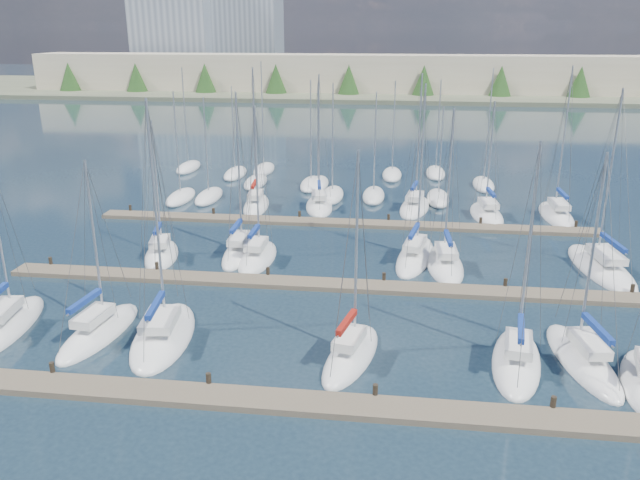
# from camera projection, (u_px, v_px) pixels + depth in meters

# --- Properties ---
(ground) EXTENTS (400.00, 400.00, 0.00)m
(ground) POSITION_uv_depth(u_px,v_px,m) (363.00, 158.00, 83.23)
(ground) COLOR #203240
(ground) RESTS_ON ground
(dock_near) EXTENTS (44.00, 1.93, 1.10)m
(dock_near) POSITION_uv_depth(u_px,v_px,m) (287.00, 402.00, 28.76)
(dock_near) COLOR #6B5E4C
(dock_near) RESTS_ON ground
(dock_mid) EXTENTS (44.00, 1.93, 1.10)m
(dock_mid) POSITION_uv_depth(u_px,v_px,m) (324.00, 284.00, 41.90)
(dock_mid) COLOR #6B5E4C
(dock_mid) RESTS_ON ground
(dock_far) EXTENTS (44.00, 1.93, 1.10)m
(dock_far) POSITION_uv_depth(u_px,v_px,m) (343.00, 223.00, 55.04)
(dock_far) COLOR #6B5E4C
(dock_far) RESTS_ON ground
(sailboat_c) EXTENTS (4.20, 8.72, 13.92)m
(sailboat_c) POSITION_uv_depth(u_px,v_px,m) (163.00, 335.00, 34.93)
(sailboat_c) COLOR white
(sailboat_c) RESTS_ON ground
(sailboat_j) EXTENTS (2.55, 7.07, 12.08)m
(sailboat_j) POSITION_uv_depth(u_px,v_px,m) (258.00, 257.00, 46.74)
(sailboat_j) COLOR white
(sailboat_j) RESTS_ON ground
(sailboat_r) EXTENTS (2.64, 8.72, 14.17)m
(sailboat_r) POSITION_uv_depth(u_px,v_px,m) (556.00, 215.00, 57.22)
(sailboat_r) COLOR white
(sailboat_r) RESTS_ON ground
(sailboat_m) EXTENTS (4.13, 10.11, 13.47)m
(sailboat_m) POSITION_uv_depth(u_px,v_px,m) (601.00, 268.00, 44.77)
(sailboat_m) COLOR white
(sailboat_m) RESTS_ON ground
(sailboat_p) EXTENTS (3.79, 8.14, 13.35)m
(sailboat_p) POSITION_uv_depth(u_px,v_px,m) (415.00, 207.00, 59.82)
(sailboat_p) COLOR white
(sailboat_p) RESTS_ON ground
(sailboat_i) EXTENTS (2.33, 7.84, 12.91)m
(sailboat_i) POSITION_uv_depth(u_px,v_px,m) (240.00, 251.00, 48.01)
(sailboat_i) COLOR white
(sailboat_i) RESTS_ON ground
(sailboat_f) EXTENTS (3.41, 8.29, 11.69)m
(sailboat_f) POSITION_uv_depth(u_px,v_px,m) (582.00, 360.00, 32.34)
(sailboat_f) COLOR white
(sailboat_f) RESTS_ON ground
(sailboat_d) EXTENTS (3.70, 7.29, 11.72)m
(sailboat_d) POSITION_uv_depth(u_px,v_px,m) (351.00, 355.00, 32.81)
(sailboat_d) COLOR white
(sailboat_d) RESTS_ON ground
(sailboat_n) EXTENTS (3.01, 7.80, 13.84)m
(sailboat_n) POSITION_uv_depth(u_px,v_px,m) (256.00, 205.00, 60.40)
(sailboat_n) COLOR white
(sailboat_n) RESTS_ON ground
(sailboat_h) EXTENTS (3.80, 6.70, 11.00)m
(sailboat_h) POSITION_uv_depth(u_px,v_px,m) (161.00, 255.00, 47.29)
(sailboat_h) COLOR white
(sailboat_h) RESTS_ON ground
(sailboat_o) EXTENTS (3.52, 7.26, 13.23)m
(sailboat_o) POSITION_uv_depth(u_px,v_px,m) (319.00, 206.00, 60.12)
(sailboat_o) COLOR white
(sailboat_o) RESTS_ON ground
(sailboat_e) EXTENTS (3.69, 7.90, 12.25)m
(sailboat_e) POSITION_uv_depth(u_px,v_px,m) (516.00, 361.00, 32.26)
(sailboat_e) COLOR white
(sailboat_e) RESTS_ON ground
(sailboat_l) EXTENTS (2.95, 8.00, 12.08)m
(sailboat_l) POSITION_uv_depth(u_px,v_px,m) (445.00, 264.00, 45.43)
(sailboat_l) COLOR white
(sailboat_l) RESTS_ON ground
(sailboat_q) EXTENTS (3.29, 7.75, 11.14)m
(sailboat_q) POSITION_uv_depth(u_px,v_px,m) (486.00, 214.00, 57.46)
(sailboat_q) COLOR white
(sailboat_q) RESTS_ON ground
(sailboat_a) EXTENTS (3.57, 8.35, 11.70)m
(sailboat_a) POSITION_uv_depth(u_px,v_px,m) (8.00, 325.00, 36.12)
(sailboat_a) COLOR white
(sailboat_a) RESTS_ON ground
(sailboat_k) EXTENTS (4.03, 9.24, 13.57)m
(sailboat_k) POSITION_uv_depth(u_px,v_px,m) (415.00, 256.00, 47.01)
(sailboat_k) COLOR white
(sailboat_k) RESTS_ON ground
(sailboat_b) EXTENTS (3.12, 7.75, 10.68)m
(sailboat_b) POSITION_uv_depth(u_px,v_px,m) (99.00, 332.00, 35.33)
(sailboat_b) COLOR white
(sailboat_b) RESTS_ON ground
(distant_boats) EXTENTS (36.93, 20.75, 13.30)m
(distant_boats) POSITION_uv_depth(u_px,v_px,m) (315.00, 183.00, 68.42)
(distant_boats) COLOR #9EA0A5
(distant_boats) RESTS_ON ground
(shoreline) EXTENTS (400.00, 60.00, 38.00)m
(shoreline) POSITION_uv_depth(u_px,v_px,m) (334.00, 63.00, 166.65)
(shoreline) COLOR #666B51
(shoreline) RESTS_ON ground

